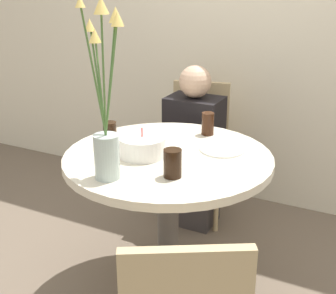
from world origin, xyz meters
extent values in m
plane|color=#6B5B4C|center=(0.00, 0.00, 0.00)|extent=(16.00, 16.00, 0.00)
cube|color=beige|center=(0.00, 1.28, 1.30)|extent=(8.00, 0.05, 2.60)
cylinder|color=beige|center=(0.00, 0.00, 0.76)|extent=(1.01, 1.01, 0.04)
cylinder|color=#4C4742|center=(0.00, 0.00, 0.38)|extent=(0.11, 0.11, 0.71)
cylinder|color=#4C4742|center=(0.00, 0.00, 0.01)|extent=(0.40, 0.40, 0.03)
cube|color=tan|center=(-0.20, 0.80, 0.43)|extent=(0.49, 0.49, 0.04)
cube|color=tan|center=(-0.24, 0.98, 0.68)|extent=(0.38, 0.13, 0.46)
cylinder|color=tan|center=(-0.32, 0.59, 0.21)|extent=(0.03, 0.03, 0.41)
cylinder|color=tan|center=(0.01, 0.68, 0.21)|extent=(0.03, 0.03, 0.41)
cylinder|color=tan|center=(-0.41, 0.92, 0.21)|extent=(0.03, 0.03, 0.41)
cylinder|color=tan|center=(-0.08, 1.01, 0.21)|extent=(0.03, 0.03, 0.41)
cylinder|color=white|center=(-0.11, -0.06, 0.83)|extent=(0.23, 0.23, 0.09)
cylinder|color=#E54C4C|center=(-0.11, -0.06, 0.90)|extent=(0.01, 0.01, 0.04)
cylinder|color=#B2C6C1|center=(-0.11, -0.35, 0.88)|extent=(0.11, 0.11, 0.19)
cylinder|color=#4C7538|center=(-0.08, -0.39, 1.23)|extent=(0.07, 0.08, 0.52)
cone|color=#EFCC66|center=(-0.05, -0.42, 1.50)|extent=(0.06, 0.06, 0.06)
cylinder|color=#4C7538|center=(-0.12, -0.29, 1.21)|extent=(0.02, 0.14, 0.47)
cone|color=#EFCC66|center=(-0.12, -0.22, 1.44)|extent=(0.06, 0.06, 0.06)
cylinder|color=#4C7538|center=(-0.11, -0.41, 1.24)|extent=(0.01, 0.13, 0.54)
cone|color=#EFCC66|center=(-0.11, -0.47, 1.51)|extent=(0.04, 0.04, 0.04)
cylinder|color=#4C7538|center=(-0.16, -0.30, 1.17)|extent=(0.11, 0.11, 0.39)
cone|color=#EFCC66|center=(-0.21, -0.25, 1.36)|extent=(0.05, 0.05, 0.06)
cylinder|color=#4C7538|center=(-0.17, -0.30, 1.19)|extent=(0.13, 0.11, 0.43)
cone|color=#EFCC66|center=(-0.24, -0.24, 1.40)|extent=(0.05, 0.05, 0.05)
cylinder|color=#4C7538|center=(-0.11, -0.29, 1.20)|extent=(0.01, 0.12, 0.46)
cone|color=#EFCC66|center=(-0.11, -0.24, 1.43)|extent=(0.05, 0.05, 0.06)
cylinder|color=white|center=(0.21, 0.17, 0.78)|extent=(0.22, 0.22, 0.01)
cylinder|color=black|center=(0.13, -0.22, 0.84)|extent=(0.08, 0.08, 0.12)
cylinder|color=#33190C|center=(0.06, 0.36, 0.84)|extent=(0.07, 0.07, 0.12)
cylinder|color=black|center=(-0.36, 0.04, 0.83)|extent=(0.07, 0.07, 0.10)
cube|color=#383333|center=(-0.18, 0.72, 0.23)|extent=(0.31, 0.24, 0.45)
cube|color=black|center=(-0.18, 0.72, 0.66)|extent=(0.34, 0.24, 0.42)
sphere|color=#D1A889|center=(-0.18, 0.72, 0.97)|extent=(0.20, 0.20, 0.20)
camera|label=1|loc=(0.95, -1.86, 1.62)|focal=50.00mm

